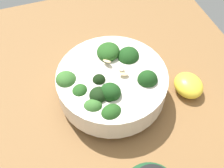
{
  "coord_description": "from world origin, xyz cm",
  "views": [
    {
      "loc": [
        6.8,
        31.1,
        46.61
      ],
      "look_at": [
        -3.74,
        0.52,
        4.0
      ],
      "focal_mm": 44.36,
      "sensor_mm": 36.0,
      "label": 1
    }
  ],
  "objects": [
    {
      "name": "lemon_wedge",
      "position": [
        -18.85,
        4.32,
        1.83
      ],
      "size": [
        6.34,
        7.06,
        3.66
      ],
      "primitive_type": "ellipsoid",
      "rotation": [
        0.0,
        0.0,
        1.69
      ],
      "color": "yellow",
      "rests_on": "ground_plane"
    },
    {
      "name": "ground_plane",
      "position": [
        0.0,
        0.0,
        -1.95
      ],
      "size": [
        71.34,
        71.34,
        3.9
      ],
      "primitive_type": "cube",
      "color": "brown"
    },
    {
      "name": "bowl_of_broccoli",
      "position": [
        -3.6,
        0.67,
        4.54
      ],
      "size": [
        21.77,
        21.0,
        9.63
      ],
      "color": "silver",
      "rests_on": "ground_plane"
    }
  ]
}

